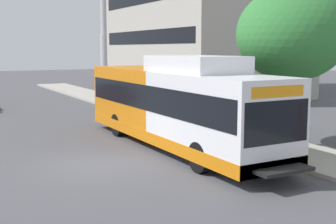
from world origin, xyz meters
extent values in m
plane|color=#4C4C51|center=(0.00, 8.00, 0.00)|extent=(120.00, 120.00, 0.00)
cube|color=#A8A399|center=(7.00, 6.00, 0.07)|extent=(3.00, 56.00, 0.14)
cube|color=white|center=(3.72, -1.72, 1.69)|extent=(2.54, 5.80, 2.73)
cube|color=orange|center=(3.72, 4.08, 1.69)|extent=(2.54, 5.80, 2.73)
cube|color=orange|center=(3.72, 1.18, 0.54)|extent=(2.57, 11.60, 0.44)
cube|color=black|center=(3.72, 1.18, 2.05)|extent=(2.58, 11.25, 0.96)
cube|color=black|center=(3.72, -4.58, 1.85)|extent=(2.34, 0.10, 1.24)
cube|color=orange|center=(3.72, -4.59, 2.72)|extent=(1.91, 0.08, 0.32)
cube|color=white|center=(3.72, -0.27, 3.35)|extent=(2.16, 4.06, 0.60)
cube|color=black|center=(3.72, -4.97, 0.55)|extent=(1.78, 0.60, 0.10)
cylinder|color=black|center=(2.59, -2.41, 0.50)|extent=(0.30, 1.00, 1.00)
cylinder|color=black|center=(4.85, -2.41, 0.50)|extent=(0.30, 1.00, 1.00)
cylinder|color=black|center=(2.59, 4.37, 0.50)|extent=(0.30, 1.00, 1.00)
cylinder|color=black|center=(4.85, 4.37, 0.50)|extent=(0.30, 1.00, 1.00)
cylinder|color=#4C3823|center=(7.88, -0.82, 1.49)|extent=(0.28, 0.28, 2.70)
ellipsoid|color=#337A38|center=(7.88, -0.82, 4.48)|extent=(4.38, 4.38, 3.72)
cube|color=black|center=(16.31, 18.69, 1.61)|extent=(10.96, 15.46, 1.10)
cube|color=black|center=(16.31, 18.69, 4.82)|extent=(10.96, 15.46, 1.10)
cube|color=black|center=(16.31, 18.69, 8.03)|extent=(10.96, 15.46, 1.10)
cylinder|color=#B7B7BC|center=(13.01, 33.26, 2.72)|extent=(1.10, 1.10, 5.45)
cylinder|color=#B7B7BC|center=(13.01, 33.26, 8.17)|extent=(0.91, 0.91, 5.45)
camera|label=1|loc=(-4.83, -13.78, 3.90)|focal=46.98mm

